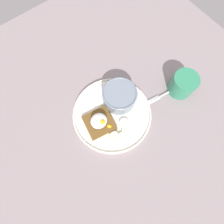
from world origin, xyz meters
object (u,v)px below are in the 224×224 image
Objects in this scene: oatmeal_bowl at (119,96)px; banana_slice_back at (114,137)px; coffee_mug at (183,84)px; banana_slice_right at (126,130)px; knife at (158,98)px; toast_slice at (100,123)px; banana_slice_front at (124,123)px; banana_slice_left at (123,138)px; poached_egg at (99,121)px.

banana_slice_back is (9.49, 9.49, -2.39)cm from oatmeal_bowl.
banana_slice_back is 0.53× the size of coffee_mug.
banana_slice_right reaches higher than knife.
oatmeal_bowl is 13.63cm from banana_slice_back.
toast_slice is (10.58, 2.72, -2.45)cm from oatmeal_bowl.
coffee_mug is at bearing 154.23° from oatmeal_bowl.
toast_slice reaches higher than banana_slice_front.
banana_slice_left reaches higher than knife.
toast_slice is at bearing -80.87° from banana_slice_back.
toast_slice and banana_slice_left have the same top height.
knife is at bearing -179.17° from banana_slice_front.
poached_egg is 7.10cm from banana_slice_back.
banana_slice_left is at bearing 10.85° from knife.
coffee_mug reaches higher than toast_slice.
banana_slice_back is 21.25cm from knife.
banana_slice_right is (-2.36, -1.27, -0.03)cm from banana_slice_left.
banana_slice_back is 29.96cm from coffee_mug.
toast_slice reaches higher than knife.
banana_slice_right is at bearing 126.66° from toast_slice.
oatmeal_bowl reaches higher than banana_slice_left.
banana_slice_right is at bearing 0.57° from coffee_mug.
banana_slice_front is 1.25× the size of banana_slice_right.
toast_slice is 6.87cm from banana_slice_back.
poached_egg is (-0.06, 0.10, 2.23)cm from toast_slice.
banana_slice_front is 5.65cm from banana_slice_back.
banana_slice_front is (-6.46, 5.13, -2.42)cm from poached_egg.
banana_slice_right is at bearing 8.12° from knife.
coffee_mug reaches higher than banana_slice_right.
oatmeal_bowl reaches higher than banana_slice_front.
knife is at bearing -175.17° from banana_slice_back.
coffee_mug reaches higher than poached_egg.
oatmeal_bowl is 9.30cm from banana_slice_front.
banana_slice_front is 2.39cm from banana_slice_right.
poached_egg is 1.39× the size of banana_slice_left.
banana_slice_back is at bearing 4.83° from knife.
oatmeal_bowl is at bearing -165.04° from poached_egg.
banana_slice_front is at bearing 0.83° from knife.
poached_egg is at bearing -53.27° from banana_slice_right.
knife is at bearing 167.54° from poached_egg.
oatmeal_bowl is at bearing -25.77° from coffee_mug.
banana_slice_back reaches higher than toast_slice.
oatmeal_bowl is 10.89cm from poached_egg.
knife is at bearing -171.88° from banana_slice_right.
toast_slice is at bearing -12.96° from coffee_mug.
toast_slice is 9.20cm from banana_slice_right.
poached_egg is at bearing -12.82° from coffee_mug.
knife is (-16.73, -2.39, -1.11)cm from banana_slice_right.
poached_egg is at bearing -70.20° from banana_slice_left.
banana_slice_back is (-1.03, 6.68, -2.17)cm from poached_egg.
toast_slice is 8.35cm from banana_slice_front.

